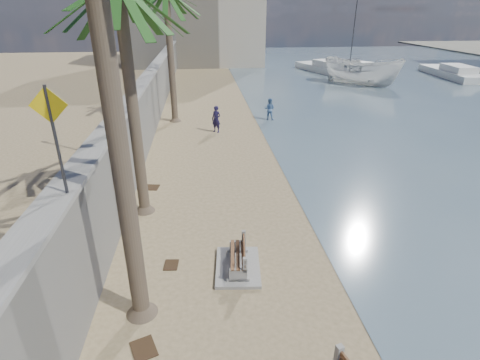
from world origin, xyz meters
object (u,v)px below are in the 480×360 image
bench_far (238,259)px  person_b (269,108)px  sailboat_west (350,66)px  yacht_near (451,74)px  person_a (216,117)px  boat_cruiser (362,70)px  yacht_far (321,69)px

bench_far → person_b: person_b is taller
sailboat_west → yacht_near: bearing=-40.8°
bench_far → person_a: 14.33m
person_a → person_b: size_ratio=1.14×
boat_cruiser → yacht_far: (-1.46, 9.28, -1.15)m
person_a → sailboat_west: (19.43, 27.25, -0.68)m
person_b → bench_far: bearing=98.2°
person_a → yacht_far: person_a is taller
yacht_near → person_a: bearing=128.5°
yacht_near → sailboat_west: size_ratio=1.04×
person_a → boat_cruiser: size_ratio=0.52×
bench_far → boat_cruiser: size_ratio=0.55×
bench_far → person_b: bearing=76.8°
bench_far → sailboat_west: sailboat_west is taller
bench_far → yacht_near: yacht_near is taller
person_b → person_a: bearing=55.0°
bench_far → yacht_far: bearing=69.4°
sailboat_west → yacht_far: bearing=-152.3°
boat_cruiser → yacht_near: boat_cruiser is taller
bench_far → boat_cruiser: 33.88m
person_a → sailboat_west: 33.47m
bench_far → person_b: (3.98, 16.95, 0.50)m
person_b → sailboat_west: size_ratio=0.17×
person_a → boat_cruiser: boat_cruiser is taller
boat_cruiser → person_a: bearing=179.5°
person_a → yacht_far: 28.77m
person_a → yacht_far: (14.66, 24.74, -0.64)m
bench_far → boat_cruiser: bearing=61.6°
person_b → yacht_near: person_b is taller
person_b → boat_cruiser: boat_cruiser is taller
yacht_near → sailboat_west: sailboat_west is taller
bench_far → boat_cruiser: boat_cruiser is taller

